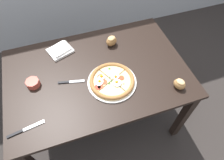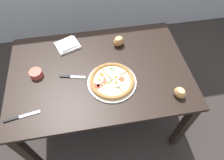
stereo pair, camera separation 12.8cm
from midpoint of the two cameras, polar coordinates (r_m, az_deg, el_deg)
ground_plane at (r=2.15m, az=-0.93°, el=-9.82°), size 12.00×12.00×0.00m
dining_table at (r=1.59m, az=-1.24°, el=0.56°), size 1.36×0.91×0.75m
pizza at (r=1.43m, az=2.52°, el=-0.39°), size 0.35×0.35×0.05m
ramekin_bowl at (r=1.54m, az=-18.72°, el=1.65°), size 0.10×0.10×0.05m
napkin_folded at (r=1.70m, az=-10.50°, el=9.73°), size 0.22×0.21×0.04m
bread_piece_near at (r=1.67m, az=4.15°, el=10.88°), size 0.11×0.10×0.08m
bread_piece_mid at (r=1.45m, az=21.26°, el=-3.54°), size 0.10×0.11×0.08m
knife_main at (r=1.40m, az=-22.10°, el=-9.83°), size 0.23×0.05×0.01m
knife_spare at (r=1.49m, az=-8.92°, el=0.76°), size 0.19×0.06×0.01m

